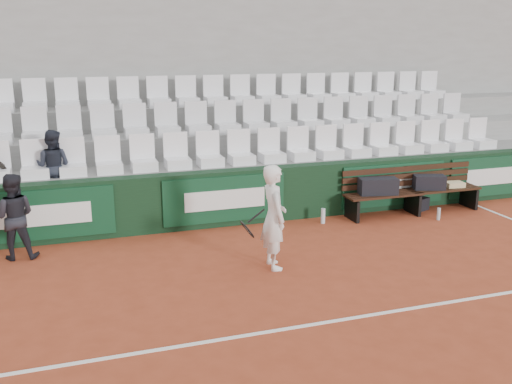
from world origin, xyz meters
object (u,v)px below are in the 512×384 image
Objects in this scene: sports_bag_ground at (418,204)px; spectator_c at (51,140)px; bench_right at (441,199)px; sports_bag_right at (429,182)px; bench_left at (383,205)px; water_bottle_near at (323,216)px; ball_kid at (14,217)px; sports_bag_left at (378,186)px; tennis_player at (274,217)px; water_bottle_far at (439,214)px.

spectator_c reaches higher than sports_bag_ground.
bench_right is 2.54× the size of sports_bag_right.
bench_left reaches higher than water_bottle_near.
bench_left is at bearing -173.29° from ball_kid.
water_bottle_near is 0.21× the size of ball_kid.
bench_right is at bearing 1.36° from water_bottle_near.
sports_bag_left is at bearing -171.60° from sports_bag_ground.
spectator_c is (-3.00, 2.68, 0.85)m from tennis_player.
water_bottle_far is (0.01, -0.66, -0.01)m from sports_bag_ground.
water_bottle_near is at bearing -169.03° from spectator_c.
bench_left is at bearing -178.67° from bench_right.
sports_bag_left reaches higher than water_bottle_far.
tennis_player is at bearing -133.17° from water_bottle_near.
tennis_player is at bearing 161.59° from spectator_c.
spectator_c is (-7.13, 0.94, 1.39)m from bench_right.
bench_left is at bearing -170.23° from sports_bag_ground.
water_bottle_near is 2.38m from tennis_player.
sports_bag_ground is at bearing 135.16° from sports_bag_right.
spectator_c is at bearing 167.60° from water_bottle_near.
sports_bag_left is 1.21× the size of sports_bag_right.
water_bottle_far is (0.88, -0.51, -0.11)m from bench_left.
sports_bag_left is 0.46× the size of tennis_player.
ball_kid reaches higher than sports_bag_ground.
sports_bag_left is at bearing -166.31° from spectator_c.
ball_kid reaches higher than sports_bag_right.
bench_right is at bearing -15.01° from sports_bag_ground.
sports_bag_right is at bearing 1.24° from bench_left.
ball_kid is at bearing -178.73° from bench_left.
sports_bag_right reaches higher than bench_right.
tennis_player is at bearing -148.86° from bench_left.
sports_bag_ground is 0.66m from water_bottle_far.
sports_bag_right is at bearing -173.29° from ball_kid.
water_bottle_near is at bearing 46.83° from tennis_player.
tennis_player is at bearing -147.64° from sports_bag_left.
sports_bag_left is (-1.44, -0.03, 0.38)m from bench_right.
tennis_player reaches higher than ball_kid.
bench_left is at bearing 149.74° from water_bottle_far.
sports_bag_ground is at bearing 8.40° from sports_bag_left.
spectator_c reaches higher than sports_bag_right.
bench_right is 0.71m from water_bottle_far.
sports_bag_right is (-0.32, -0.01, 0.36)m from bench_right.
sports_bag_right is 0.50m from sports_bag_ground.
tennis_player is 1.24× the size of spectator_c.
sports_bag_ground is (1.00, 0.15, -0.48)m from sports_bag_left.
spectator_c is at bearing 172.47° from bench_right.
bench_right is at bearing -164.16° from spectator_c.
tennis_player reaches higher than bench_left.
bench_right is 3.64× the size of sports_bag_ground.
sports_bag_right is (1.13, 0.02, -0.02)m from sports_bag_left.
ball_kid is (-6.41, -0.14, 0.44)m from bench_left.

